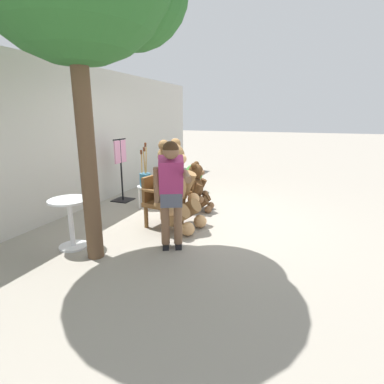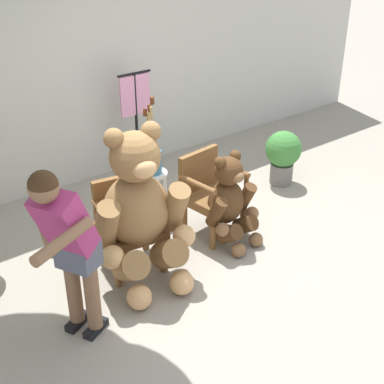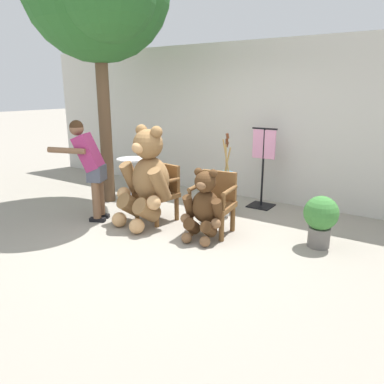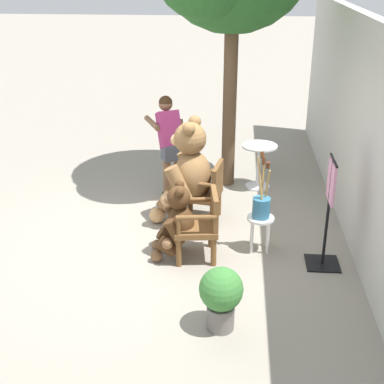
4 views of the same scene
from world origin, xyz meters
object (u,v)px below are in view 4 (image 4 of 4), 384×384
Objects in this scene: round_side_table at (259,161)px; wooden_chair_left at (205,191)px; teddy_bear_large at (187,172)px; potted_plant at (221,295)px; clothing_display_stand at (328,211)px; teddy_bear_small at (176,221)px; person_visitor at (170,139)px; wooden_chair_right at (200,223)px; brush_bucket at (261,205)px; white_stool at (260,225)px.

wooden_chair_left is at bearing -31.31° from round_side_table.
potted_plant is (2.41, 0.56, -0.33)m from teddy_bear_large.
clothing_display_stand is (1.09, 1.76, -0.01)m from teddy_bear_large.
round_side_table is at bearing -162.88° from clothing_display_stand.
teddy_bear_large is at bearing 178.14° from teddy_bear_small.
wooden_chair_right is at bearing 18.07° from person_visitor.
brush_bucket is at bearing -1.05° from round_side_table.
teddy_bear_small is at bearing -77.28° from brush_bucket.
clothing_display_stand is (1.07, 1.50, 0.26)m from wooden_chair_left.
white_stool is at bearing 102.72° from teddy_bear_small.
teddy_bear_large is 2.07m from clothing_display_stand.
teddy_bear_small is 2.12× the size of white_stool.
wooden_chair_right is at bearing 0.02° from wooden_chair_left.
clothing_display_stand is (0.30, 0.76, 0.36)m from white_stool.
teddy_bear_small is 1.43× the size of potted_plant.
potted_plant is (3.25, 0.90, -0.52)m from person_visitor.
teddy_bear_large is 2.06× the size of round_side_table.
teddy_bear_large is at bearing -128.40° from white_stool.
teddy_bear_small is at bearing -87.28° from wooden_chair_right.
person_visitor reaches higher than wooden_chair_right.
round_side_table reaches higher than potted_plant.
wooden_chair_left is 1.07m from white_stool.
wooden_chair_left is at bearing -136.17° from white_stool.
wooden_chair_right is 1.26× the size of potted_plant.
white_stool is 0.53× the size of brush_bucket.
wooden_chair_right is 0.88× the size of teddy_bear_small.
clothing_display_stand is (0.08, 1.50, 0.26)m from wooden_chair_right.
wooden_chair_right reaches higher than white_stool.
person_visitor is at bearing -164.44° from potted_plant.
teddy_bear_small is at bearing -156.77° from potted_plant.
teddy_bear_large is at bearing -121.73° from clothing_display_stand.
potted_plant is at bearing 12.18° from wooden_chair_right.
teddy_bear_large is 0.92m from person_visitor.
round_side_table is at bearing 178.95° from brush_bucket.
person_visitor is 2.14× the size of round_side_table.
wooden_chair_left is at bearing -136.13° from brush_bucket.
white_stool is (1.62, 1.34, -0.56)m from person_visitor.
brush_bucket is (0.77, 0.74, 0.17)m from wooden_chair_left.
wooden_chair_right is 1.52m from clothing_display_stand.
potted_plant is (1.62, -0.44, 0.04)m from white_stool.
potted_plant is (2.39, 0.30, -0.07)m from wooden_chair_left.
person_visitor is 1.52m from round_side_table.
wooden_chair_right is at bearing -73.49° from brush_bucket.
clothing_display_stand is (-1.33, 1.20, 0.32)m from potted_plant.
brush_bucket reaches higher than potted_plant.
person_visitor reaches higher than potted_plant.
clothing_display_stand is (0.06, 1.79, 0.24)m from teddy_bear_small.
round_side_table is at bearing 140.45° from teddy_bear_large.
teddy_bear_large is 2.50m from potted_plant.
wooden_chair_right is 0.58× the size of teddy_bear_large.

